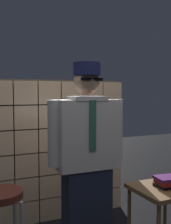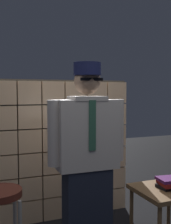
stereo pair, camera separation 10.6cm
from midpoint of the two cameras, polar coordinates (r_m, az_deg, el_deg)
glass_block_wall at (r=3.29m, az=-3.42°, el=-7.60°), size 1.60×0.10×1.60m
standing_person at (r=2.39m, az=1.62°, el=-9.63°), size 0.67×0.28×1.68m
side_table at (r=2.83m, az=16.75°, el=-15.96°), size 0.52×0.52×0.56m
book_stack at (r=2.81m, az=17.74°, el=-13.36°), size 0.26×0.22×0.10m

